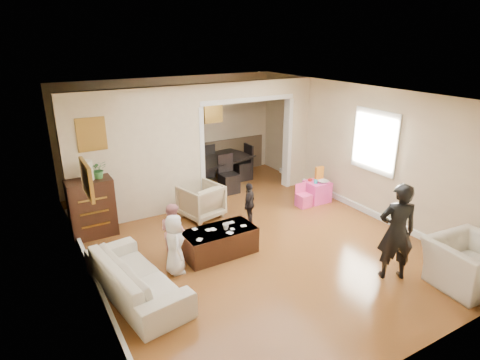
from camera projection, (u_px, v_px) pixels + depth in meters
floor at (245, 236)px, 7.47m from camera, size 7.00×7.00×0.00m
partition_left at (138, 156)px, 7.84m from camera, size 2.75×0.18×2.60m
partition_right at (296, 133)px, 9.66m from camera, size 0.55×0.18×2.60m
partition_header at (247, 89)px, 8.62m from camera, size 2.22×0.18×0.35m
window_pane at (375, 141)px, 7.90m from camera, size 0.03×0.95×1.10m
framed_art_partition at (91, 134)px, 7.18m from camera, size 0.45×0.03×0.55m
framed_art_sofa_wall at (87, 180)px, 5.09m from camera, size 0.03×0.55×0.40m
framed_art_alcove at (213, 111)px, 10.20m from camera, size 0.45×0.03×0.55m
sofa at (136, 276)px, 5.71m from camera, size 1.07×2.09×0.58m
armchair_back at (201, 201)px, 8.17m from camera, size 0.90×0.92×0.69m
armchair_front at (468, 263)px, 5.95m from camera, size 1.15×1.03×0.69m
dresser at (92, 208)px, 7.34m from camera, size 0.79×0.45×1.09m
table_lamp at (87, 170)px, 7.09m from camera, size 0.22×0.22×0.36m
potted_plant at (98, 169)px, 7.19m from camera, size 0.29×0.25×0.33m
coffee_table at (219, 242)px, 6.80m from camera, size 1.23×0.63×0.46m
coffee_cup at (226, 227)px, 6.71m from camera, size 0.11×0.11×0.10m
play_table at (317, 191)px, 8.99m from camera, size 0.49×0.49×0.46m
cereal_box at (319, 173)px, 9.00m from camera, size 0.20×0.08×0.30m
cyan_cup at (316, 181)px, 8.81m from camera, size 0.08×0.08×0.08m
toy_block at (310, 180)px, 8.94m from camera, size 0.09×0.08×0.05m
play_bowl at (323, 182)px, 8.82m from camera, size 0.24×0.24×0.06m
dining_table at (216, 172)px, 9.98m from camera, size 2.06×1.46×0.65m
adult_person at (397, 232)px, 5.97m from camera, size 0.67×0.59×1.54m
child_kneel_a at (175, 244)px, 6.19m from camera, size 0.38×0.52×0.97m
child_kneel_b at (173, 231)px, 6.63m from camera, size 0.51×0.57×0.96m
child_toddler at (249, 204)px, 7.84m from camera, size 0.51×0.48×0.85m
craft_papers at (220, 229)px, 6.73m from camera, size 0.97×0.53×0.00m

